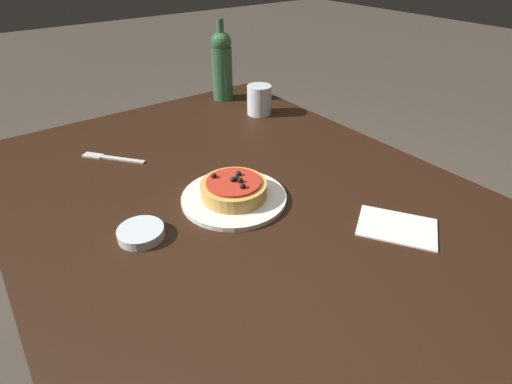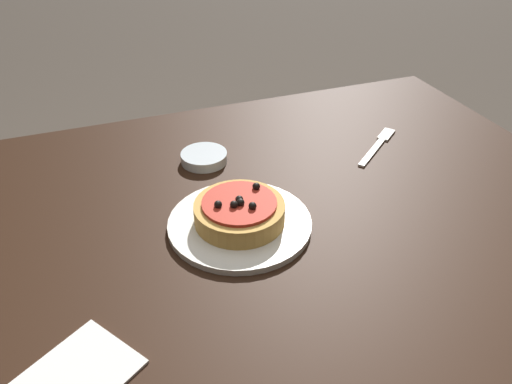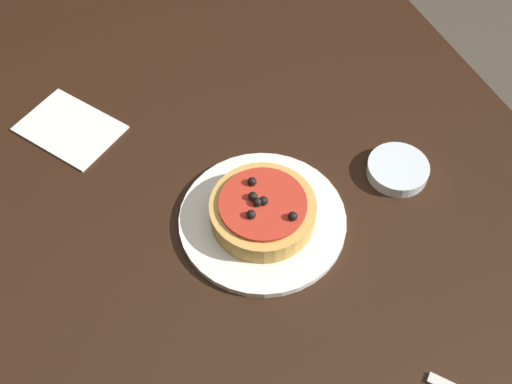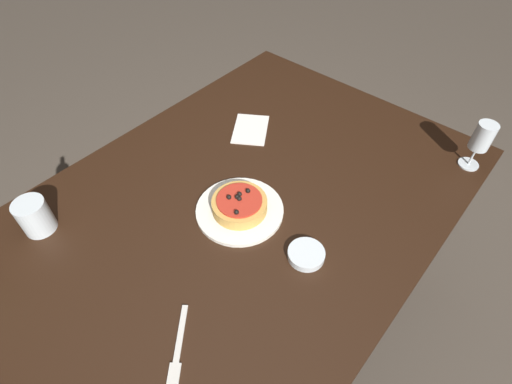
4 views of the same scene
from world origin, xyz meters
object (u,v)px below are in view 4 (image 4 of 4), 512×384
side_bowl (306,254)px  fork (178,352)px  dining_table (241,217)px  wine_glass (482,138)px  pizza (239,204)px  water_cup (35,216)px  dinner_plate (240,210)px

side_bowl → fork: bearing=-9.9°
dining_table → wine_glass: (-0.61, 0.46, 0.19)m
dining_table → fork: fork is taller
wine_glass → side_bowl: 0.68m
pizza → side_bowl: 0.24m
side_bowl → fork: side_bowl is taller
dining_table → water_cup: water_cup is taller
wine_glass → fork: (1.04, -0.26, -0.11)m
dining_table → side_bowl: bearing=83.1°
dinner_plate → side_bowl: 0.24m
dinner_plate → side_bowl: side_bowl is taller
wine_glass → dinner_plate: bearing=-34.2°
pizza → wine_glass: bearing=145.8°
pizza → wine_glass: wine_glass is taller
side_bowl → fork: size_ratio=0.61×
pizza → fork: (0.40, 0.17, -0.03)m
pizza → fork: 0.43m
dining_table → side_bowl: (0.03, 0.27, 0.09)m
dinner_plate → water_cup: (0.41, -0.39, 0.05)m
dinner_plate → dining_table: bearing=-140.9°
side_bowl → fork: 0.40m
dinner_plate → fork: size_ratio=1.57×
fork → wine_glass: bearing=126.8°
pizza → water_cup: 0.57m
pizza → side_bowl: pizza is taller
dining_table → pizza: bearing=39.0°
wine_glass → fork: size_ratio=1.00×
pizza → water_cup: water_cup is taller
dining_table → dinner_plate: (0.03, 0.03, 0.08)m
wine_glass → side_bowl: wine_glass is taller
dinner_plate → fork: bearing=23.4°
pizza → wine_glass: 0.78m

